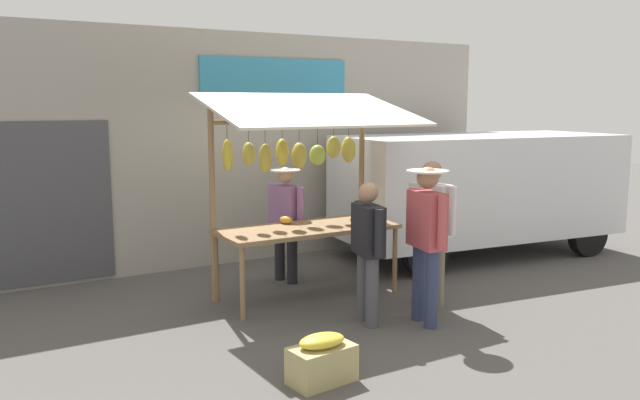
# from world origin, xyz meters

# --- Properties ---
(ground_plane) EXTENTS (40.00, 40.00, 0.00)m
(ground_plane) POSITION_xyz_m (0.00, 0.00, 0.00)
(ground_plane) COLOR #514F4C
(street_backdrop) EXTENTS (9.00, 0.30, 3.40)m
(street_backdrop) POSITION_xyz_m (0.05, -2.20, 1.70)
(street_backdrop) COLOR #9E998E
(street_backdrop) RESTS_ON ground
(market_stall) EXTENTS (2.50, 1.46, 2.50)m
(market_stall) POSITION_xyz_m (-0.04, -0.07, 1.56)
(market_stall) COLOR olive
(market_stall) RESTS_ON ground
(vendor_with_sunhat) EXTENTS (0.40, 0.65, 1.54)m
(vendor_with_sunhat) POSITION_xyz_m (-0.09, -0.75, 0.90)
(vendor_with_sunhat) COLOR #232328
(vendor_with_sunhat) RESTS_ON ground
(shopper_with_shopping_bag) EXTENTS (0.44, 0.71, 1.71)m
(shopper_with_shopping_bag) POSITION_xyz_m (-0.61, 1.49, 1.02)
(shopper_with_shopping_bag) COLOR navy
(shopper_with_shopping_bag) RESTS_ON ground
(shopper_with_ponytail) EXTENTS (0.28, 0.72, 1.71)m
(shopper_with_ponytail) POSITION_xyz_m (-1.09, 1.01, 1.00)
(shopper_with_ponytail) COLOR #726656
(shopper_with_ponytail) RESTS_ON ground
(shopper_in_striped_shirt) EXTENTS (0.31, 0.66, 1.54)m
(shopper_in_striped_shirt) POSITION_xyz_m (-0.08, 1.17, 0.88)
(shopper_in_striped_shirt) COLOR #4C4C51
(shopper_in_striped_shirt) RESTS_ON ground
(parked_van) EXTENTS (4.58, 2.35, 1.88)m
(parked_van) POSITION_xyz_m (-3.29, -0.67, 1.12)
(parked_van) COLOR silver
(parked_van) RESTS_ON ground
(produce_crate_near) EXTENTS (0.59, 0.39, 0.43)m
(produce_crate_near) POSITION_xyz_m (1.11, 2.21, 0.20)
(produce_crate_near) COLOR tan
(produce_crate_near) RESTS_ON ground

